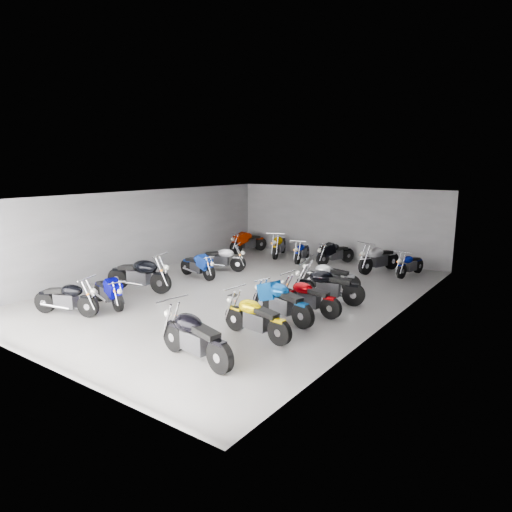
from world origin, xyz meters
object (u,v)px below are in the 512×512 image
(motorcycle_left_a, at_px, (67,298))
(motorcycle_right_a, at_px, (195,337))
(drain_grate, at_px, (234,295))
(motorcycle_back_a, at_px, (248,242))
(motorcycle_back_e, at_px, (379,259))
(motorcycle_back_f, at_px, (410,264))
(motorcycle_right_b, at_px, (256,318))
(motorcycle_right_d, at_px, (308,297))
(motorcycle_back_c, at_px, (302,252))
(motorcycle_right_c, at_px, (281,302))
(motorcycle_right_f, at_px, (330,277))
(motorcycle_left_b, at_px, (108,291))
(motorcycle_left_f, at_px, (221,259))
(motorcycle_right_e, at_px, (328,286))
(motorcycle_left_c, at_px, (140,275))
(motorcycle_back_b, at_px, (279,245))
(motorcycle_left_e, at_px, (198,266))
(motorcycle_back_d, at_px, (335,253))

(motorcycle_left_a, distance_m, motorcycle_right_a, 5.07)
(drain_grate, bearing_deg, motorcycle_back_a, 123.08)
(motorcycle_back_e, distance_m, motorcycle_back_f, 1.22)
(motorcycle_right_a, height_order, motorcycle_right_b, motorcycle_right_a)
(motorcycle_right_d, xyz_separation_m, motorcycle_back_c, (-3.69, 6.02, -0.04))
(motorcycle_right_c, xyz_separation_m, motorcycle_back_a, (-6.56, 7.28, -0.03))
(motorcycle_back_c, relative_size, motorcycle_back_f, 0.99)
(motorcycle_right_b, bearing_deg, motorcycle_right_f, 11.17)
(motorcycle_back_a, distance_m, motorcycle_back_c, 3.19)
(motorcycle_left_b, xyz_separation_m, motorcycle_right_d, (5.19, 2.91, 0.02))
(motorcycle_right_f, bearing_deg, motorcycle_right_d, -177.24)
(motorcycle_right_f, distance_m, motorcycle_back_e, 3.62)
(motorcycle_right_a, distance_m, motorcycle_back_e, 10.34)
(motorcycle_back_a, xyz_separation_m, motorcycle_back_c, (3.17, -0.31, -0.07))
(motorcycle_left_f, relative_size, motorcycle_back_f, 1.04)
(motorcycle_right_e, bearing_deg, motorcycle_right_c, 160.05)
(motorcycle_left_a, bearing_deg, motorcycle_left_c, 164.83)
(motorcycle_right_a, bearing_deg, motorcycle_right_e, 4.84)
(motorcycle_left_c, xyz_separation_m, motorcycle_left_f, (0.30, 3.87, -0.08))
(motorcycle_right_d, bearing_deg, motorcycle_left_c, 104.48)
(motorcycle_right_d, bearing_deg, motorcycle_back_b, 40.69)
(motorcycle_left_e, bearing_deg, motorcycle_back_c, 168.89)
(motorcycle_left_b, height_order, motorcycle_right_c, motorcycle_right_c)
(motorcycle_left_e, height_order, motorcycle_right_d, motorcycle_right_d)
(motorcycle_back_f, bearing_deg, motorcycle_back_a, 9.55)
(motorcycle_left_c, height_order, motorcycle_back_b, motorcycle_left_c)
(motorcycle_left_e, xyz_separation_m, motorcycle_back_c, (1.72, 4.77, -0.02))
(motorcycle_left_b, xyz_separation_m, motorcycle_back_d, (2.90, 9.31, 0.01))
(drain_grate, height_order, motorcycle_back_d, motorcycle_back_d)
(motorcycle_back_d, distance_m, motorcycle_back_e, 2.05)
(motorcycle_back_c, xyz_separation_m, motorcycle_back_f, (4.65, 0.16, 0.00))
(motorcycle_left_e, distance_m, motorcycle_right_b, 6.37)
(drain_grate, bearing_deg, motorcycle_back_f, 57.55)
(motorcycle_back_a, bearing_deg, motorcycle_left_c, 114.76)
(motorcycle_right_a, distance_m, motorcycle_back_c, 10.77)
(motorcycle_right_d, bearing_deg, motorcycle_right_f, 15.11)
(motorcycle_left_c, height_order, motorcycle_right_f, motorcycle_left_c)
(motorcycle_left_a, xyz_separation_m, motorcycle_right_e, (5.44, 5.36, 0.04))
(motorcycle_left_b, bearing_deg, motorcycle_right_f, 153.71)
(motorcycle_right_b, height_order, motorcycle_back_b, motorcycle_back_b)
(motorcycle_right_f, bearing_deg, motorcycle_back_f, -33.05)
(drain_grate, relative_size, motorcycle_back_f, 0.17)
(motorcycle_left_f, bearing_deg, motorcycle_left_c, -28.45)
(motorcycle_back_c, xyz_separation_m, motorcycle_back_d, (1.40, 0.38, 0.03))
(motorcycle_left_c, relative_size, motorcycle_left_f, 1.22)
(motorcycle_back_b, height_order, motorcycle_back_d, motorcycle_back_b)
(drain_grate, relative_size, motorcycle_back_c, 0.17)
(motorcycle_left_a, height_order, motorcycle_left_b, motorcycle_left_a)
(motorcycle_right_b, bearing_deg, motorcycle_back_e, 6.83)
(motorcycle_right_f, distance_m, motorcycle_back_b, 5.97)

